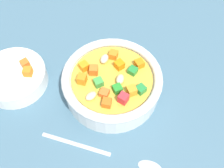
% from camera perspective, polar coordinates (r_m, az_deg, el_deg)
% --- Properties ---
extents(ground_plane, '(1.40, 1.40, 0.02)m').
position_cam_1_polar(ground_plane, '(0.53, -0.00, -2.04)').
color(ground_plane, '#42667A').
extents(soup_bowl_main, '(0.18, 0.18, 0.06)m').
position_cam_1_polar(soup_bowl_main, '(0.50, -0.00, 0.27)').
color(soup_bowl_main, white).
rests_on(soup_bowl_main, ground_plane).
extents(spoon, '(0.21, 0.06, 0.01)m').
position_cam_1_polar(spoon, '(0.47, -0.19, -14.38)').
color(spoon, silver).
rests_on(spoon, ground_plane).
extents(side_bowl_small, '(0.12, 0.12, 0.04)m').
position_cam_1_polar(side_bowl_small, '(0.55, -19.56, 1.43)').
color(side_bowl_small, white).
rests_on(side_bowl_small, ground_plane).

